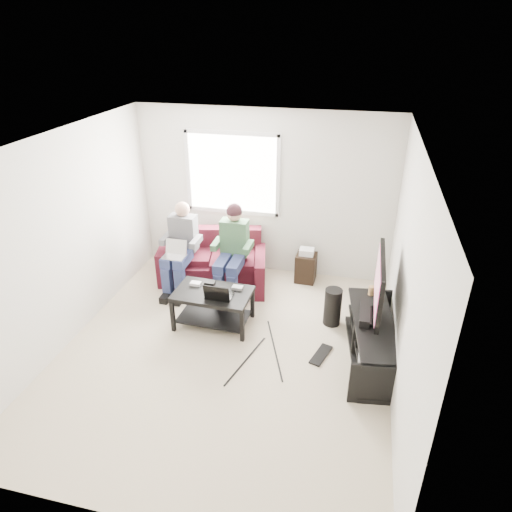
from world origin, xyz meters
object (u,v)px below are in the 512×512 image
object	(u,v)px
end_table	(306,266)
sofa	(213,263)
coffee_table	(213,300)
tv	(379,285)
tv_stand	(372,342)
subwoofer	(333,307)

from	to	relation	value
end_table	sofa	bearing A→B (deg)	-167.05
coffee_table	tv	xyz separation A→B (m)	(2.08, -0.14, 0.61)
sofa	tv	xyz separation A→B (m)	(2.46, -1.27, 0.68)
sofa	end_table	bearing A→B (deg)	12.95
tv_stand	subwoofer	size ratio (longest dim) A/B	3.09
tv_stand	tv	distance (m)	0.75
tv_stand	end_table	xyz separation A→B (m)	(-1.03, 1.70, 0.02)
sofa	coffee_table	xyz separation A→B (m)	(0.37, -1.13, 0.07)
sofa	tv_stand	bearing A→B (deg)	-29.15
tv	subwoofer	world-z (taller)	tv
tv_stand	subwoofer	world-z (taller)	subwoofer
coffee_table	end_table	size ratio (longest dim) A/B	1.84
sofa	tv_stand	world-z (taller)	sofa
end_table	subwoofer	bearing A→B (deg)	-64.71
coffee_table	tv	world-z (taller)	tv
tv_stand	tv	size ratio (longest dim) A/B	1.48
sofa	end_table	distance (m)	1.46
tv	end_table	size ratio (longest dim) A/B	1.97
subwoofer	tv_stand	bearing A→B (deg)	-49.89
tv_stand	subwoofer	bearing A→B (deg)	130.11
tv_stand	subwoofer	distance (m)	0.81
tv_stand	end_table	distance (m)	1.99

